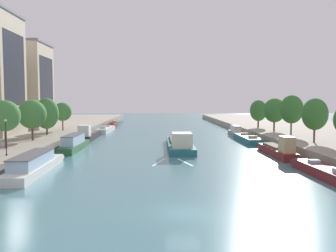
{
  "coord_description": "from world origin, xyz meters",
  "views": [
    {
      "loc": [
        -1.79,
        -26.45,
        8.61
      ],
      "look_at": [
        0.0,
        43.5,
        3.41
      ],
      "focal_mm": 37.86,
      "sensor_mm": 36.0,
      "label": 1
    }
  ],
  "objects_px": {
    "moored_boat_right_downstream": "(324,172)",
    "moored_boat_left_midway": "(113,125)",
    "tree_right_by_lamp": "(315,114)",
    "tree_left_by_lamp": "(47,114)",
    "lamppost_left_bank": "(6,136)",
    "barge_midriver": "(180,143)",
    "moored_boat_left_second": "(118,123)",
    "moored_boat_left_near": "(106,129)",
    "tree_right_third": "(258,111)",
    "moored_boat_right_midway": "(278,150)",
    "tree_right_past_mid": "(274,110)",
    "tree_right_second": "(292,109)",
    "moored_boat_right_near": "(248,139)",
    "moored_boat_left_far": "(89,135)",
    "moored_boat_right_end": "(235,131)",
    "tree_left_past_mid": "(5,116)",
    "tree_left_far": "(32,114)",
    "moored_boat_left_gap_after": "(34,164)",
    "moored_boat_left_lone": "(74,143)",
    "tree_left_second": "(62,112)"
  },
  "relations": [
    {
      "from": "tree_left_by_lamp",
      "to": "lamppost_left_bank",
      "type": "relative_size",
      "value": 1.61
    },
    {
      "from": "moored_boat_right_downstream",
      "to": "moored_boat_left_midway",
      "type": "bearing_deg",
      "value": 114.33
    },
    {
      "from": "moored_boat_right_near",
      "to": "moored_boat_left_near",
      "type": "bearing_deg",
      "value": 142.86
    },
    {
      "from": "barge_midriver",
      "to": "tree_left_past_mid",
      "type": "relative_size",
      "value": 3.21
    },
    {
      "from": "moored_boat_left_second",
      "to": "moored_boat_right_near",
      "type": "relative_size",
      "value": 0.93
    },
    {
      "from": "moored_boat_left_far",
      "to": "tree_right_by_lamp",
      "type": "bearing_deg",
      "value": -27.22
    },
    {
      "from": "moored_boat_left_near",
      "to": "moored_boat_left_midway",
      "type": "relative_size",
      "value": 1.14
    },
    {
      "from": "moored_boat_left_gap_after",
      "to": "moored_boat_left_near",
      "type": "xyz_separation_m",
      "value": [
        0.32,
        54.33,
        -0.4
      ]
    },
    {
      "from": "moored_boat_right_midway",
      "to": "tree_right_second",
      "type": "height_order",
      "value": "tree_right_second"
    },
    {
      "from": "moored_boat_left_far",
      "to": "tree_left_by_lamp",
      "type": "relative_size",
      "value": 2.24
    },
    {
      "from": "moored_boat_left_second",
      "to": "tree_right_past_mid",
      "type": "bearing_deg",
      "value": -49.94
    },
    {
      "from": "moored_boat_right_end",
      "to": "moored_boat_right_near",
      "type": "bearing_deg",
      "value": -91.56
    },
    {
      "from": "moored_boat_right_downstream",
      "to": "tree_right_by_lamp",
      "type": "xyz_separation_m",
      "value": [
        6.68,
        17.67,
        5.69
      ]
    },
    {
      "from": "moored_boat_right_downstream",
      "to": "lamppost_left_bank",
      "type": "xyz_separation_m",
      "value": [
        -37.3,
        5.44,
        3.58
      ]
    },
    {
      "from": "tree_left_far",
      "to": "moored_boat_right_midway",
      "type": "bearing_deg",
      "value": -10.53
    },
    {
      "from": "tree_left_second",
      "to": "moored_boat_left_second",
      "type": "bearing_deg",
      "value": 81.23
    },
    {
      "from": "moored_boat_right_midway",
      "to": "moored_boat_right_end",
      "type": "relative_size",
      "value": 1.36
    },
    {
      "from": "moored_boat_left_midway",
      "to": "moored_boat_right_downstream",
      "type": "distance_m",
      "value": 79.76
    },
    {
      "from": "moored_boat_left_near",
      "to": "moored_boat_right_near",
      "type": "relative_size",
      "value": 1.08
    },
    {
      "from": "tree_right_past_mid",
      "to": "barge_midriver",
      "type": "bearing_deg",
      "value": -144.1
    },
    {
      "from": "moored_boat_left_midway",
      "to": "tree_right_second",
      "type": "bearing_deg",
      "value": -47.93
    },
    {
      "from": "tree_left_second",
      "to": "tree_right_by_lamp",
      "type": "relative_size",
      "value": 0.88
    },
    {
      "from": "moored_boat_right_midway",
      "to": "lamppost_left_bank",
      "type": "xyz_separation_m",
      "value": [
        -37.02,
        -9.02,
        3.18
      ]
    },
    {
      "from": "tree_right_past_mid",
      "to": "tree_right_second",
      "type": "bearing_deg",
      "value": -90.93
    },
    {
      "from": "tree_left_past_mid",
      "to": "tree_right_third",
      "type": "height_order",
      "value": "same"
    },
    {
      "from": "barge_midriver",
      "to": "moored_boat_right_downstream",
      "type": "bearing_deg",
      "value": -57.61
    },
    {
      "from": "moored_boat_left_near",
      "to": "tree_right_past_mid",
      "type": "relative_size",
      "value": 2.13
    },
    {
      "from": "tree_left_by_lamp",
      "to": "barge_midriver",
      "type": "bearing_deg",
      "value": -18.04
    },
    {
      "from": "moored_boat_left_second",
      "to": "moored_boat_left_near",
      "type": "bearing_deg",
      "value": -89.56
    },
    {
      "from": "lamppost_left_bank",
      "to": "tree_right_second",
      "type": "bearing_deg",
      "value": 27.54
    },
    {
      "from": "moored_boat_left_far",
      "to": "moored_boat_left_near",
      "type": "relative_size",
      "value": 1.05
    },
    {
      "from": "moored_boat_right_downstream",
      "to": "tree_right_third",
      "type": "height_order",
      "value": "tree_right_third"
    },
    {
      "from": "moored_boat_left_lone",
      "to": "moored_boat_left_midway",
      "type": "distance_m",
      "value": 50.54
    },
    {
      "from": "moored_boat_left_midway",
      "to": "moored_boat_right_midway",
      "type": "bearing_deg",
      "value": -60.76
    },
    {
      "from": "tree_left_far",
      "to": "moored_boat_left_near",
      "type": "bearing_deg",
      "value": 78.8
    },
    {
      "from": "tree_left_second",
      "to": "tree_right_third",
      "type": "relative_size",
      "value": 0.92
    },
    {
      "from": "moored_boat_right_downstream",
      "to": "moored_boat_left_gap_after",
      "type": "bearing_deg",
      "value": 174.55
    },
    {
      "from": "tree_right_third",
      "to": "moored_boat_right_end",
      "type": "bearing_deg",
      "value": -155.46
    },
    {
      "from": "moored_boat_right_midway",
      "to": "moored_boat_left_midway",
      "type": "bearing_deg",
      "value": 119.24
    },
    {
      "from": "moored_boat_left_gap_after",
      "to": "tree_left_past_mid",
      "type": "bearing_deg",
      "value": 128.5
    },
    {
      "from": "moored_boat_left_far",
      "to": "tree_right_second",
      "type": "height_order",
      "value": "tree_right_second"
    },
    {
      "from": "tree_left_past_mid",
      "to": "tree_left_second",
      "type": "xyz_separation_m",
      "value": [
        0.13,
        29.38,
        -0.42
      ]
    },
    {
      "from": "moored_boat_left_far",
      "to": "moored_boat_right_near",
      "type": "distance_m",
      "value": 33.88
    },
    {
      "from": "moored_boat_left_lone",
      "to": "moored_boat_right_midway",
      "type": "height_order",
      "value": "moored_boat_right_midway"
    },
    {
      "from": "moored_boat_left_gap_after",
      "to": "tree_right_second",
      "type": "height_order",
      "value": "tree_right_second"
    },
    {
      "from": "moored_boat_right_downstream",
      "to": "tree_right_third",
      "type": "relative_size",
      "value": 1.89
    },
    {
      "from": "moored_boat_left_gap_after",
      "to": "tree_right_past_mid",
      "type": "xyz_separation_m",
      "value": [
        40.27,
        35.92,
        5.26
      ]
    },
    {
      "from": "tree_right_by_lamp",
      "to": "tree_right_second",
      "type": "relative_size",
      "value": 0.92
    },
    {
      "from": "moored_boat_right_near",
      "to": "moored_boat_left_far",
      "type": "bearing_deg",
      "value": 170.51
    },
    {
      "from": "moored_boat_right_end",
      "to": "tree_right_past_mid",
      "type": "height_order",
      "value": "tree_right_past_mid"
    }
  ]
}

